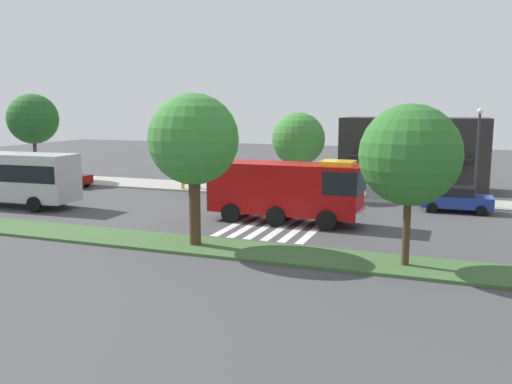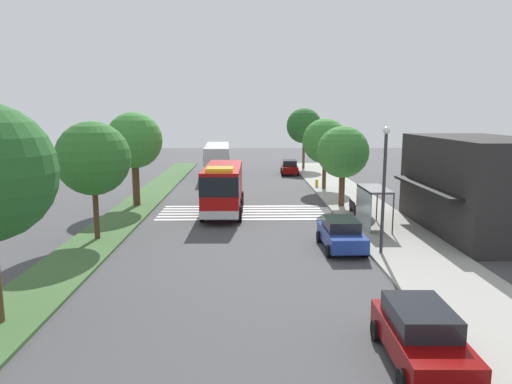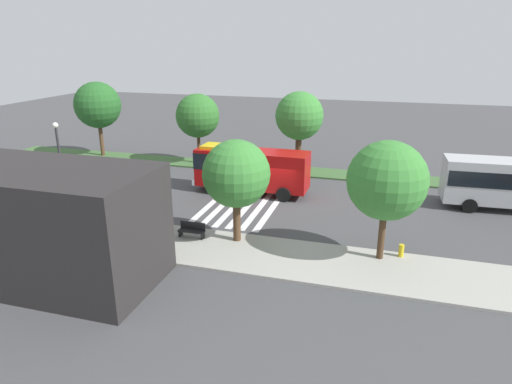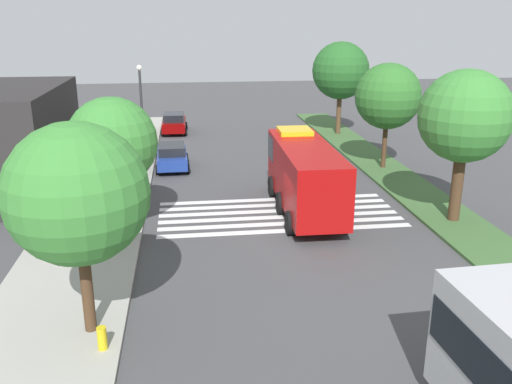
{
  "view_description": "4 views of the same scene",
  "coord_description": "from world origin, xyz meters",
  "px_view_note": "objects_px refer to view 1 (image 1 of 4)",
  "views": [
    {
      "loc": [
        11.37,
        -29.99,
        6.53
      ],
      "look_at": [
        -0.28,
        1.25,
        1.21
      ],
      "focal_mm": 37.52,
      "sensor_mm": 36.0,
      "label": 1
    },
    {
      "loc": [
        35.43,
        0.39,
        7.12
      ],
      "look_at": [
        0.9,
        1.05,
        1.26
      ],
      "focal_mm": 32.91,
      "sensor_mm": 36.0,
      "label": 2
    },
    {
      "loc": [
        -7.23,
        30.49,
        11.41
      ],
      "look_at": [
        1.17,
        1.82,
        1.21
      ],
      "focal_mm": 31.57,
      "sensor_mm": 36.0,
      "label": 3
    },
    {
      "loc": [
        -22.75,
        4.41,
        9.33
      ],
      "look_at": [
        2.35,
        1.13,
        1.18
      ],
      "focal_mm": 38.34,
      "sensor_mm": 36.0,
      "label": 4
    }
  ],
  "objects_px": {
    "street_lamp": "(478,149)",
    "sidewalk_tree_west": "(197,133)",
    "bus_stop_shelter": "(392,174)",
    "sidewalk_tree_center": "(298,139)",
    "median_tree_west": "(410,155)",
    "bench_near_shelter": "(335,190)",
    "fire_hydrant": "(183,184)",
    "parked_car_west": "(64,177)",
    "parked_car_mid": "(456,199)",
    "median_tree_far_west": "(194,140)",
    "sidewalk_tree_far_west": "(33,119)",
    "fire_truck": "(290,188)"
  },
  "relations": [
    {
      "from": "median_tree_far_west",
      "to": "fire_hydrant",
      "type": "height_order",
      "value": "median_tree_far_west"
    },
    {
      "from": "street_lamp",
      "to": "fire_hydrant",
      "type": "height_order",
      "value": "street_lamp"
    },
    {
      "from": "sidewalk_tree_west",
      "to": "median_tree_west",
      "type": "bearing_deg",
      "value": -42.16
    },
    {
      "from": "fire_truck",
      "to": "sidewalk_tree_west",
      "type": "bearing_deg",
      "value": 139.99
    },
    {
      "from": "bus_stop_shelter",
      "to": "sidewalk_tree_west",
      "type": "relative_size",
      "value": 0.54
    },
    {
      "from": "bus_stop_shelter",
      "to": "median_tree_far_west",
      "type": "bearing_deg",
      "value": -114.53
    },
    {
      "from": "sidewalk_tree_center",
      "to": "median_tree_west",
      "type": "distance_m",
      "value": 18.02
    },
    {
      "from": "parked_car_west",
      "to": "street_lamp",
      "type": "height_order",
      "value": "street_lamp"
    },
    {
      "from": "sidewalk_tree_center",
      "to": "sidewalk_tree_far_west",
      "type": "bearing_deg",
      "value": 180.0
    },
    {
      "from": "sidewalk_tree_far_west",
      "to": "median_tree_far_west",
      "type": "xyz_separation_m",
      "value": [
        23.7,
        -15.57,
        -0.44
      ]
    },
    {
      "from": "street_lamp",
      "to": "sidewalk_tree_west",
      "type": "bearing_deg",
      "value": 178.87
    },
    {
      "from": "parked_car_mid",
      "to": "sidewalk_tree_west",
      "type": "bearing_deg",
      "value": 172.1
    },
    {
      "from": "median_tree_far_west",
      "to": "sidewalk_tree_west",
      "type": "bearing_deg",
      "value": 116.1
    },
    {
      "from": "parked_car_mid",
      "to": "bus_stop_shelter",
      "type": "xyz_separation_m",
      "value": [
        -4.19,
        2.52,
        1.05
      ]
    },
    {
      "from": "fire_truck",
      "to": "sidewalk_tree_center",
      "type": "height_order",
      "value": "sidewalk_tree_center"
    },
    {
      "from": "street_lamp",
      "to": "median_tree_west",
      "type": "distance_m",
      "value": 15.49
    },
    {
      "from": "parked_car_west",
      "to": "bus_stop_shelter",
      "type": "height_order",
      "value": "bus_stop_shelter"
    },
    {
      "from": "street_lamp",
      "to": "fire_hydrant",
      "type": "relative_size",
      "value": 9.02
    },
    {
      "from": "parked_car_mid",
      "to": "median_tree_far_west",
      "type": "bearing_deg",
      "value": -131.87
    },
    {
      "from": "sidewalk_tree_center",
      "to": "street_lamp",
      "type": "bearing_deg",
      "value": -1.9
    },
    {
      "from": "bench_near_shelter",
      "to": "fire_hydrant",
      "type": "xyz_separation_m",
      "value": [
        -11.99,
        -0.84,
        -0.1
      ]
    },
    {
      "from": "parked_car_mid",
      "to": "median_tree_west",
      "type": "bearing_deg",
      "value": -99.3
    },
    {
      "from": "bus_stop_shelter",
      "to": "bench_near_shelter",
      "type": "height_order",
      "value": "bus_stop_shelter"
    },
    {
      "from": "fire_hydrant",
      "to": "sidewalk_tree_center",
      "type": "bearing_deg",
      "value": 3.09
    },
    {
      "from": "sidewalk_tree_far_west",
      "to": "median_tree_far_west",
      "type": "bearing_deg",
      "value": -33.31
    },
    {
      "from": "bus_stop_shelter",
      "to": "bench_near_shelter",
      "type": "relative_size",
      "value": 2.19
    },
    {
      "from": "median_tree_west",
      "to": "median_tree_far_west",
      "type": "bearing_deg",
      "value": 180.0
    },
    {
      "from": "parked_car_mid",
      "to": "street_lamp",
      "type": "distance_m",
      "value": 3.7
    },
    {
      "from": "parked_car_mid",
      "to": "sidewalk_tree_center",
      "type": "xyz_separation_m",
      "value": [
        -10.92,
        2.2,
        3.36
      ]
    },
    {
      "from": "street_lamp",
      "to": "sidewalk_tree_far_west",
      "type": "xyz_separation_m",
      "value": [
        -36.3,
        0.4,
        1.62
      ]
    },
    {
      "from": "street_lamp",
      "to": "median_tree_west",
      "type": "relative_size",
      "value": 0.97
    },
    {
      "from": "sidewalk_tree_far_west",
      "to": "sidewalk_tree_center",
      "type": "relative_size",
      "value": 1.25
    },
    {
      "from": "sidewalk_tree_center",
      "to": "fire_hydrant",
      "type": "distance_m",
      "value": 9.99
    },
    {
      "from": "median_tree_far_west",
      "to": "median_tree_west",
      "type": "relative_size",
      "value": 1.08
    },
    {
      "from": "parked_car_west",
      "to": "sidewalk_tree_far_west",
      "type": "bearing_deg",
      "value": 157.82
    },
    {
      "from": "street_lamp",
      "to": "median_tree_west",
      "type": "xyz_separation_m",
      "value": [
        -3.03,
        -15.17,
        0.78
      ]
    },
    {
      "from": "parked_car_mid",
      "to": "sidewalk_tree_center",
      "type": "relative_size",
      "value": 0.71
    },
    {
      "from": "parked_car_west",
      "to": "fire_hydrant",
      "type": "xyz_separation_m",
      "value": [
        10.07,
        1.7,
        -0.37
      ]
    },
    {
      "from": "parked_car_mid",
      "to": "fire_truck",
      "type": "bearing_deg",
      "value": -144.34
    },
    {
      "from": "parked_car_west",
      "to": "fire_hydrant",
      "type": "distance_m",
      "value": 10.22
    },
    {
      "from": "parked_car_west",
      "to": "sidewalk_tree_far_west",
      "type": "xyz_separation_m",
      "value": [
        -4.9,
        2.2,
        4.62
      ]
    },
    {
      "from": "bus_stop_shelter",
      "to": "median_tree_west",
      "type": "xyz_separation_m",
      "value": [
        2.32,
        -15.89,
        2.75
      ]
    },
    {
      "from": "parked_car_mid",
      "to": "sidewalk_tree_far_west",
      "type": "relative_size",
      "value": 0.57
    },
    {
      "from": "parked_car_west",
      "to": "sidewalk_tree_center",
      "type": "distance_m",
      "value": 19.74
    },
    {
      "from": "bus_stop_shelter",
      "to": "sidewalk_tree_west",
      "type": "xyz_separation_m",
      "value": [
        -14.88,
        -0.32,
        2.64
      ]
    },
    {
      "from": "parked_car_west",
      "to": "median_tree_west",
      "type": "xyz_separation_m",
      "value": [
        28.37,
        -13.38,
        3.78
      ]
    },
    {
      "from": "bus_stop_shelter",
      "to": "median_tree_west",
      "type": "relative_size",
      "value": 0.54
    },
    {
      "from": "median_tree_far_west",
      "to": "fire_hydrant",
      "type": "bearing_deg",
      "value": 120.09
    },
    {
      "from": "fire_hydrant",
      "to": "median_tree_west",
      "type": "bearing_deg",
      "value": -39.47
    },
    {
      "from": "sidewalk_tree_west",
      "to": "median_tree_west",
      "type": "distance_m",
      "value": 23.2
    }
  ]
}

